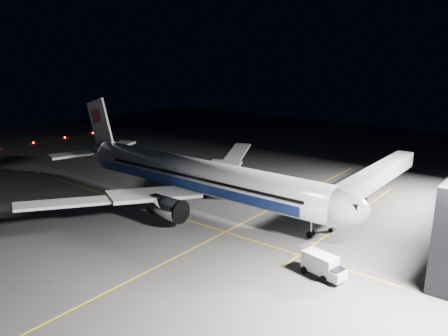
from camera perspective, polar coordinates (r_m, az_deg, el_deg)
ground at (r=73.83m, az=-3.07°, el=-5.01°), size 200.00×200.00×0.00m
guide_line_main at (r=68.05m, az=3.32°, el=-6.78°), size 0.25×80.00×0.01m
guide_line_cross at (r=69.74m, az=-6.34°, el=-6.30°), size 70.00×0.25×0.01m
guide_line_side at (r=71.06m, az=16.05°, el=-6.40°), size 0.25×40.00×0.01m
airliner at (r=72.94m, az=-3.76°, el=-1.01°), size 61.48×54.22×16.64m
jet_bridge at (r=76.85m, az=18.61°, el=-1.40°), size 3.60×34.40×6.30m
service_truck at (r=52.58m, az=12.82°, el=-12.27°), size 5.48×3.10×2.65m
baggage_tug at (r=86.09m, az=1.16°, el=-1.59°), size 2.16×1.76×1.51m
safety_cone_a at (r=82.30m, az=-2.83°, el=-2.64°), size 0.46×0.46×0.69m
safety_cone_b at (r=79.65m, az=6.03°, el=-3.34°), size 0.41×0.41×0.61m
safety_cone_c at (r=84.87m, az=1.50°, el=-2.14°), size 0.35×0.35×0.52m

